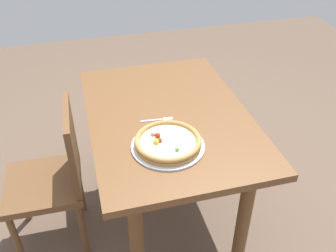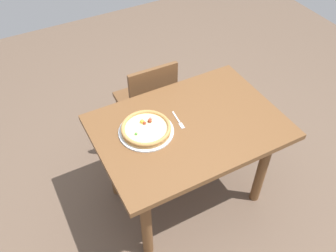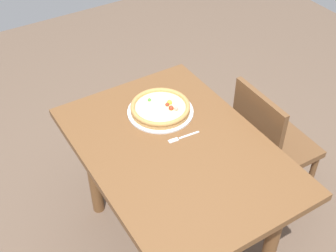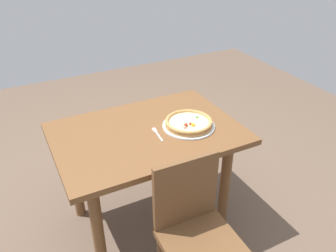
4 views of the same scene
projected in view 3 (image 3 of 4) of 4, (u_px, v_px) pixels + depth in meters
ground_plane at (175, 241)px, 2.59m from camera, size 6.00×6.00×0.00m
dining_table at (176, 166)px, 2.18m from camera, size 1.18×0.82×0.76m
chair_near at (268, 144)px, 2.53m from camera, size 0.41×0.41×0.86m
plate at (160, 111)px, 2.29m from camera, size 0.34×0.34×0.01m
pizza at (160, 108)px, 2.28m from camera, size 0.31×0.31×0.05m
fork at (181, 138)px, 2.15m from camera, size 0.03×0.17×0.00m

